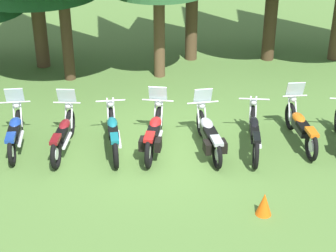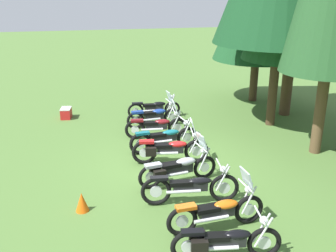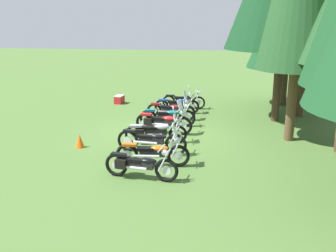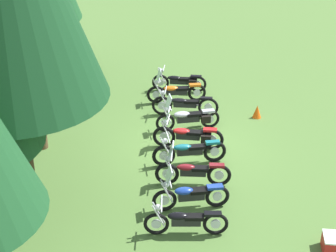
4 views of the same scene
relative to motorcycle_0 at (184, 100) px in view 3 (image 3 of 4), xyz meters
The scene contains 13 objects.
ground_plane 4.51m from the motorcycle_0, ahead, with size 80.00×80.00×0.00m, color #4C7033.
motorcycle_0 is the anchor object (origin of this frame).
motorcycle_1 1.10m from the motorcycle_0, 10.48° to the right, with size 0.72×2.14×1.35m.
motorcycle_2 2.27m from the motorcycle_0, ahead, with size 0.66×2.23×1.36m.
motorcycle_3 3.44m from the motorcycle_0, ahead, with size 0.72×2.34×1.02m.
motorcycle_4 4.41m from the motorcycle_0, ahead, with size 0.85×2.32×1.38m.
motorcycle_5 5.72m from the motorcycle_0, ahead, with size 0.84×2.26×1.35m.
motorcycle_6 6.79m from the motorcycle_0, ahead, with size 0.74×2.43×1.03m.
motorcycle_7 7.96m from the motorcycle_0, ahead, with size 0.62×2.29×1.36m.
motorcycle_8 8.98m from the motorcycle_0, ahead, with size 0.74×2.19×1.00m.
pine_tree_0 6.65m from the motorcycle_0, 106.82° to the left, with size 3.93×3.93×7.12m.
picnic_cooler 3.61m from the motorcycle_0, 102.15° to the right, with size 0.62×0.48×0.43m.
traffic_cone 7.21m from the motorcycle_0, 25.03° to the right, with size 0.32×0.32×0.48m, color #EA590F.
Camera 3 is at (14.65, 2.13, 4.46)m, focal length 41.89 mm.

